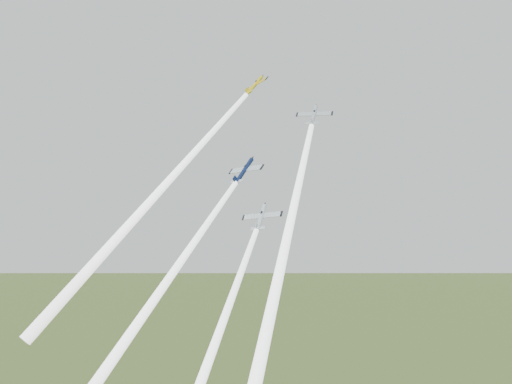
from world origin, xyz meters
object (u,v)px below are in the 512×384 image
Objects in this scene: plane_yellow at (255,85)px; plane_navy at (244,171)px; plane_silver_low at (261,217)px; plane_silver_right at (314,115)px.

plane_yellow reaches higher than plane_navy.
plane_yellow is at bearing 116.14° from plane_silver_low.
plane_silver_right is 0.88× the size of plane_silver_low.
plane_yellow is at bearing 121.07° from plane_navy.
plane_yellow is 21.88m from plane_silver_right.
plane_navy is at bearing -46.54° from plane_yellow.
plane_yellow is 0.94× the size of plane_silver_low.
plane_yellow is 1.07× the size of plane_silver_right.
plane_navy is at bearing 137.93° from plane_silver_low.
plane_silver_right reaches higher than plane_navy.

